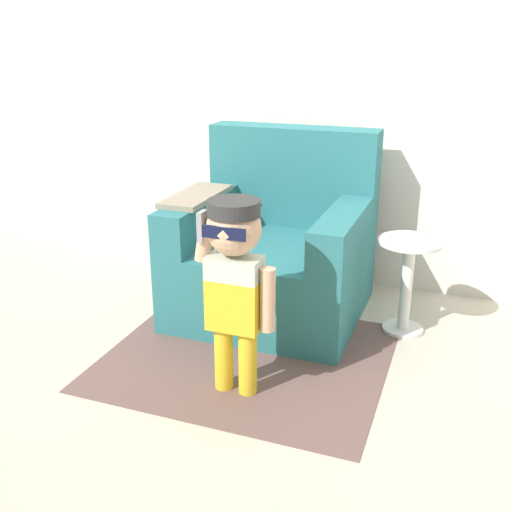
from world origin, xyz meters
The scene contains 6 objects.
ground_plane centered at (0.00, 0.00, 0.00)m, with size 10.00×10.00×0.00m, color #BCB29E.
wall_back centered at (0.00, 0.74, 1.30)m, with size 10.00×0.05×2.60m.
armchair centered at (-0.16, 0.15, 0.36)m, with size 1.04×0.98×1.04m.
person_child centered at (-0.04, -0.77, 0.60)m, with size 0.37×0.28×0.91m.
side_table centered at (0.60, 0.11, 0.32)m, with size 0.34×0.34×0.53m.
rug centered at (-0.10, -0.47, 0.00)m, with size 1.39×1.22×0.01m.
Camera 1 is at (0.88, -2.97, 1.54)m, focal length 42.00 mm.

